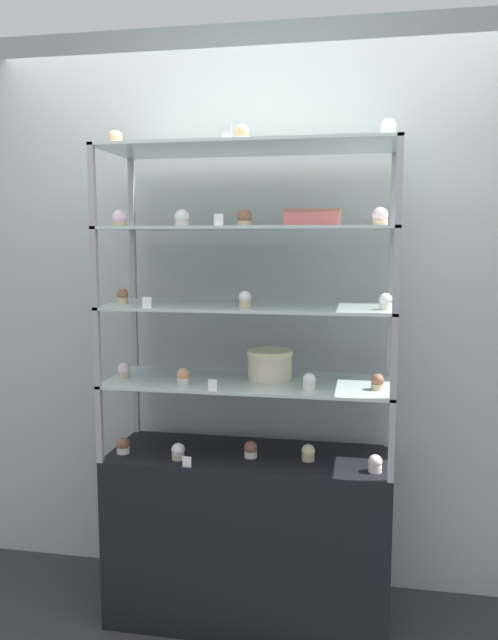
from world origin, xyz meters
The scene contains 33 objects.
ground_plane centered at (0.00, 0.00, 0.00)m, with size 20.00×20.00×0.00m, color #2D2D33.
back_wall centered at (0.00, 0.37, 1.30)m, with size 8.00×0.05×2.60m.
display_base centered at (0.00, 0.00, 0.37)m, with size 1.18×0.44×0.73m.
display_riser_lower centered at (0.00, 0.00, 1.03)m, with size 1.18×0.44×0.32m.
display_riser_middle centered at (0.00, 0.00, 1.35)m, with size 1.18×0.44×0.32m.
display_riser_upper centered at (0.00, 0.00, 1.67)m, with size 1.18×0.44×0.32m.
display_riser_top centered at (0.00, 0.00, 1.99)m, with size 1.18×0.44×0.32m.
layer_cake_centerpiece centered at (0.08, 0.03, 1.12)m, with size 0.19×0.19×0.13m.
sheet_cake_frosted centered at (0.26, -0.02, 1.73)m, with size 0.22×0.15×0.07m.
cupcake_0 centered at (-0.53, -0.09, 0.77)m, with size 0.06×0.06×0.07m.
cupcake_1 centered at (-0.28, -0.12, 0.77)m, with size 0.06×0.06×0.07m.
cupcake_2 centered at (0.01, -0.04, 0.77)m, with size 0.06×0.06×0.07m.
cupcake_3 centered at (0.25, -0.04, 0.77)m, with size 0.06×0.06×0.07m.
cupcake_4 centered at (0.52, -0.12, 0.77)m, with size 0.06×0.06×0.07m.
price_tag_0 centered at (-0.22, -0.20, 0.76)m, with size 0.04×0.00×0.04m.
cupcake_5 centered at (-0.54, -0.04, 1.08)m, with size 0.05×0.05×0.06m.
cupcake_6 centered at (-0.26, -0.10, 1.08)m, with size 0.05×0.05×0.06m.
cupcake_7 centered at (0.26, -0.10, 1.08)m, with size 0.05×0.05×0.06m.
cupcake_8 centered at (0.53, -0.07, 1.08)m, with size 0.05×0.05×0.06m.
price_tag_1 centered at (-0.11, -0.20, 1.08)m, with size 0.04×0.00×0.04m.
cupcake_9 centered at (-0.53, -0.05, 1.40)m, with size 0.05×0.05×0.06m.
cupcake_10 centered at (0.00, -0.09, 1.40)m, with size 0.05×0.05×0.06m.
cupcake_11 centered at (0.55, -0.09, 1.40)m, with size 0.05×0.05×0.06m.
price_tag_2 centered at (-0.37, -0.20, 1.40)m, with size 0.04×0.00×0.04m.
cupcake_12 centered at (-0.54, -0.04, 1.72)m, with size 0.06×0.06×0.07m.
cupcake_13 centered at (-0.26, -0.06, 1.72)m, with size 0.06×0.06×0.07m.
cupcake_14 centered at (-0.01, -0.04, 1.72)m, with size 0.06×0.06×0.07m.
cupcake_15 centered at (0.52, -0.07, 1.72)m, with size 0.06×0.06×0.07m.
price_tag_3 centered at (-0.08, -0.20, 1.71)m, with size 0.04×0.00×0.04m.
cupcake_16 centered at (-0.55, -0.04, 2.05)m, with size 0.06×0.06×0.07m.
cupcake_17 centered at (-0.01, -0.07, 2.05)m, with size 0.06×0.06×0.07m.
cupcake_18 centered at (0.54, -0.09, 2.05)m, with size 0.06×0.06×0.07m.
price_tag_4 centered at (-0.05, -0.20, 2.03)m, with size 0.04×0.00×0.04m.
Camera 1 is at (0.46, -2.52, 1.64)m, focal length 35.00 mm.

